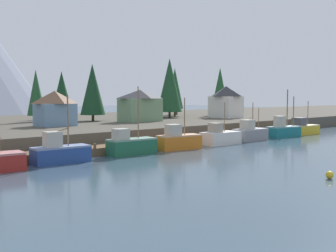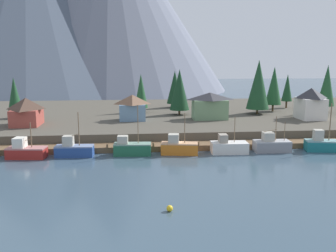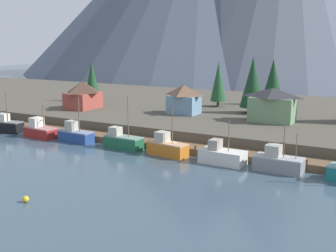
{
  "view_description": "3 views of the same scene",
  "coord_description": "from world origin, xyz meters",
  "views": [
    {
      "loc": [
        -38.53,
        -42.4,
        7.36
      ],
      "look_at": [
        1.13,
        1.43,
        3.03
      ],
      "focal_mm": 43.75,
      "sensor_mm": 36.0,
      "label": 1
    },
    {
      "loc": [
        -7.52,
        -62.55,
        16.35
      ],
      "look_at": [
        -1.14,
        3.14,
        4.04
      ],
      "focal_mm": 39.39,
      "sensor_mm": 36.0,
      "label": 2
    },
    {
      "loc": [
        30.42,
        -56.17,
        16.95
      ],
      "look_at": [
        -1.43,
        1.61,
        3.72
      ],
      "focal_mm": 46.44,
      "sensor_mm": 36.0,
      "label": 3
    }
  ],
  "objects": [
    {
      "name": "ground_plane",
      "position": [
        0.0,
        20.0,
        -0.5
      ],
      "size": [
        400.0,
        400.0,
        1.0
      ],
      "primitive_type": "cube",
      "color": "#384C5B"
    },
    {
      "name": "dock",
      "position": [
        0.0,
        1.99,
        0.5
      ],
      "size": [
        80.0,
        4.0,
        1.6
      ],
      "color": "brown",
      "rests_on": "ground_plane"
    },
    {
      "name": "shoreline_bank",
      "position": [
        0.0,
        32.0,
        1.25
      ],
      "size": [
        400.0,
        56.0,
        2.5
      ],
      "primitive_type": "cube",
      "color": "#4C473D",
      "rests_on": "ground_plane"
    },
    {
      "name": "fishing_boat_blue",
      "position": [
        -17.48,
        -1.47,
        1.2
      ],
      "size": [
        6.38,
        2.71,
        7.5
      ],
      "rotation": [
        0.0,
        0.0,
        -0.06
      ],
      "color": "navy",
      "rests_on": "ground_plane"
    },
    {
      "name": "fishing_boat_green",
      "position": [
        -7.83,
        -1.5,
        1.21
      ],
      "size": [
        6.4,
        2.78,
        8.58
      ],
      "rotation": [
        0.0,
        0.0,
        -0.07
      ],
      "color": "#1E5B3D",
      "rests_on": "ground_plane"
    },
    {
      "name": "fishing_boat_orange",
      "position": [
        0.22,
        -1.73,
        1.26
      ],
      "size": [
        6.54,
        3.25,
        7.14
      ],
      "rotation": [
        0.0,
        0.0,
        -0.16
      ],
      "color": "#CC6B1E",
      "rests_on": "ground_plane"
    },
    {
      "name": "fishing_boat_white",
      "position": [
        8.95,
        -1.77,
        1.12
      ],
      "size": [
        6.39,
        3.25,
        6.38
      ],
      "rotation": [
        0.0,
        0.0,
        -0.05
      ],
      "color": "silver",
      "rests_on": "ground_plane"
    },
    {
      "name": "fishing_boat_grey",
      "position": [
        16.69,
        -1.58,
        1.22
      ],
      "size": [
        6.33,
        2.89,
        6.29
      ],
      "rotation": [
        0.0,
        0.0,
        -0.03
      ],
      "color": "gray",
      "rests_on": "ground_plane"
    },
    {
      "name": "fishing_boat_teal",
      "position": [
        26.0,
        -1.98,
        1.24
      ],
      "size": [
        6.62,
        3.7,
        8.52
      ],
      "rotation": [
        0.0,
        0.0,
        -0.17
      ],
      "color": "#196B70",
      "rests_on": "ground_plane"
    },
    {
      "name": "fishing_boat_yellow",
      "position": [
        33.21,
        -1.84,
        1.16
      ],
      "size": [
        6.5,
        3.42,
        6.35
      ],
      "rotation": [
        0.0,
        0.0,
        -0.1
      ],
      "color": "gold",
      "rests_on": "ground_plane"
    },
    {
      "name": "house_green",
      "position": [
        9.95,
        19.11,
        5.6
      ],
      "size": [
        8.07,
        4.66,
        6.07
      ],
      "color": "#6B8E66",
      "rests_on": "shoreline_bank"
    },
    {
      "name": "house_blue",
      "position": [
        -7.57,
        19.21,
        5.43
      ],
      "size": [
        5.98,
        4.65,
        5.73
      ],
      "color": "#6689A8",
      "rests_on": "shoreline_bank"
    },
    {
      "name": "house_white",
      "position": [
        32.81,
        17.08,
        6.11
      ],
      "size": [
        5.55,
        6.39,
        7.08
      ],
      "color": "silver",
      "rests_on": "shoreline_bank"
    },
    {
      "name": "conifer_near_left",
      "position": [
        -5.31,
        31.23,
        7.99
      ],
      "size": [
        3.4,
        3.4,
        9.79
      ],
      "color": "#4C3823",
      "rests_on": "shoreline_bank"
    },
    {
      "name": "conifer_near_right",
      "position": [
        41.32,
        26.12,
        9.39
      ],
      "size": [
        4.21,
        4.21,
        12.04
      ],
      "color": "#4C3823",
      "rests_on": "shoreline_bank"
    },
    {
      "name": "conifer_mid_right",
      "position": [
        23.26,
        25.37,
        9.81
      ],
      "size": [
        5.58,
        5.58,
        13.28
      ],
      "color": "#4C3823",
      "rests_on": "shoreline_bank"
    },
    {
      "name": "conifer_back_left",
      "position": [
        4.3,
        39.51,
        8.21
      ],
      "size": [
        4.49,
        4.49,
        10.25
      ],
      "color": "#4C3823",
      "rests_on": "shoreline_bank"
    },
    {
      "name": "conifer_back_right",
      "position": [
        35.14,
        35.65,
        8.11
      ],
      "size": [
        2.92,
        2.92,
        9.35
      ],
      "color": "#4C3823",
      "rests_on": "shoreline_bank"
    },
    {
      "name": "conifer_centre",
      "position": [
        3.91,
        26.3,
        8.66
      ],
      "size": [
        4.81,
        4.81,
        11.1
      ],
      "color": "#4C3823",
      "rests_on": "shoreline_bank"
    },
    {
      "name": "conifer_far_left",
      "position": [
        28.95,
        29.75,
        9.2
      ],
      "size": [
        4.12,
        4.12,
        11.59
      ],
      "color": "#4C3823",
      "rests_on": "shoreline_bank"
    },
    {
      "name": "channel_buoy",
      "position": [
        -3.73,
        -25.4,
        0.35
      ],
      "size": [
        0.7,
        0.7,
        0.7
      ],
      "primitive_type": "sphere",
      "color": "gold",
      "rests_on": "ground_plane"
    }
  ]
}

